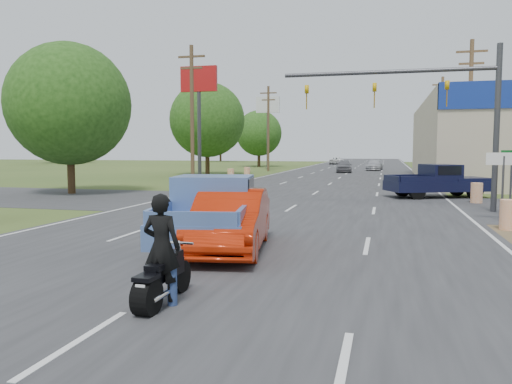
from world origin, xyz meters
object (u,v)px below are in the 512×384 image
(rider, at_px, (162,253))
(distant_car_white, at_px, (337,161))
(distant_car_grey, at_px, (344,166))
(navy_pickup, at_px, (440,181))
(red_convertible, at_px, (231,221))
(motorcycle, at_px, (161,281))
(distant_car_silver, at_px, (374,165))
(blue_pickup, at_px, (214,210))

(rider, xyz_separation_m, distant_car_white, (-4.41, 77.79, -0.30))
(distant_car_grey, bearing_deg, navy_pickup, -79.87)
(red_convertible, xyz_separation_m, navy_pickup, (6.77, 16.58, 0.12))
(red_convertible, xyz_separation_m, rider, (0.23, -4.60, 0.12))
(navy_pickup, bearing_deg, motorcycle, -40.47)
(navy_pickup, distance_m, distant_car_grey, 28.90)
(rider, distance_m, distant_car_white, 77.92)
(rider, distance_m, distant_car_grey, 49.10)
(rider, relative_size, navy_pickup, 0.31)
(red_convertible, bearing_deg, navy_pickup, 58.88)
(red_convertible, distance_m, distant_car_silver, 50.82)
(distant_car_silver, bearing_deg, red_convertible, -87.49)
(red_convertible, distance_m, distant_car_white, 73.31)
(red_convertible, bearing_deg, blue_pickup, 124.76)
(motorcycle, relative_size, distant_car_grey, 0.46)
(distant_car_grey, height_order, distant_car_white, distant_car_grey)
(motorcycle, relative_size, rider, 1.06)
(red_convertible, height_order, distant_car_white, red_convertible)
(red_convertible, relative_size, distant_car_grey, 1.15)
(motorcycle, height_order, distant_car_silver, distant_car_silver)
(distant_car_white, bearing_deg, distant_car_silver, 111.37)
(navy_pickup, height_order, distant_car_silver, navy_pickup)
(motorcycle, distance_m, blue_pickup, 5.49)
(rider, bearing_deg, distant_car_white, -85.36)
(blue_pickup, distance_m, distant_car_white, 72.53)
(motorcycle, height_order, distant_car_grey, distant_car_grey)
(navy_pickup, xyz_separation_m, distant_car_grey, (-7.46, 27.92, -0.20))
(motorcycle, bearing_deg, navy_pickup, 74.27)
(navy_pickup, relative_size, distant_car_silver, 1.33)
(motorcycle, xyz_separation_m, navy_pickup, (6.54, 21.22, 0.48))
(distant_car_silver, bearing_deg, rider, -87.01)
(motorcycle, xyz_separation_m, distant_car_white, (-4.41, 77.83, 0.17))
(motorcycle, height_order, rider, rider)
(distant_car_grey, height_order, distant_car_silver, distant_car_grey)
(rider, xyz_separation_m, blue_pickup, (-0.94, 5.34, 0.06))
(navy_pickup, bearing_deg, distant_car_white, 167.60)
(distant_car_grey, relative_size, distant_car_silver, 0.95)
(motorcycle, relative_size, navy_pickup, 0.33)
(distant_car_grey, bearing_deg, red_convertible, -93.94)
(motorcycle, xyz_separation_m, rider, (0.00, 0.04, 0.47))
(navy_pickup, height_order, distant_car_grey, navy_pickup)
(rider, relative_size, blue_pickup, 0.30)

